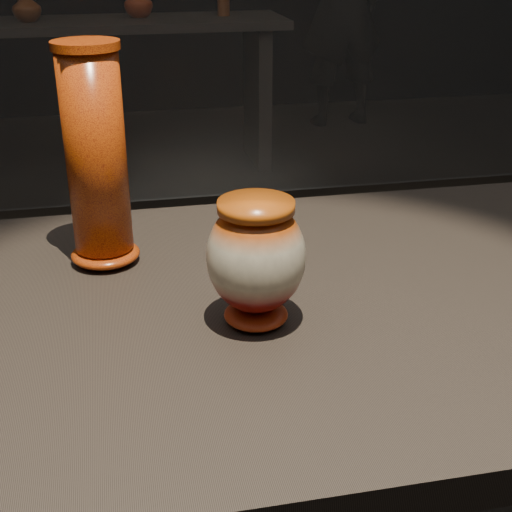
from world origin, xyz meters
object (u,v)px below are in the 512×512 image
(display_plinth, at_px, (344,434))
(back_shelf, at_px, (117,66))
(tall_vase, at_px, (97,162))
(visitor, at_px, (343,1))
(main_vase, at_px, (256,258))

(display_plinth, relative_size, back_shelf, 1.00)
(tall_vase, distance_m, visitor, 4.50)
(tall_vase, xyz_separation_m, visitor, (1.75, 4.14, -0.17))
(display_plinth, xyz_separation_m, tall_vase, (-0.36, 0.18, 0.44))
(back_shelf, bearing_deg, main_vase, -88.33)
(main_vase, relative_size, visitor, 0.10)
(main_vase, xyz_separation_m, back_shelf, (-0.10, 3.56, -0.36))
(back_shelf, bearing_deg, display_plinth, -85.65)
(back_shelf, relative_size, visitor, 1.11)
(display_plinth, height_order, main_vase, main_vase)
(main_vase, distance_m, tall_vase, 0.32)
(back_shelf, xyz_separation_m, visitor, (1.66, 0.82, 0.26))
(display_plinth, distance_m, tall_vase, 0.59)
(visitor, bearing_deg, back_shelf, 17.83)
(display_plinth, xyz_separation_m, visitor, (1.39, 4.31, 0.27))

